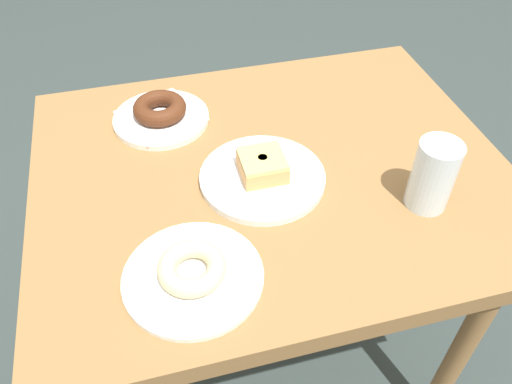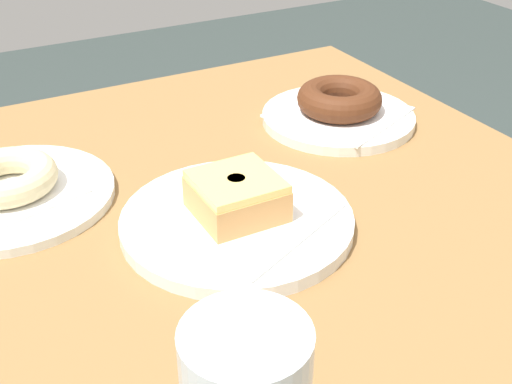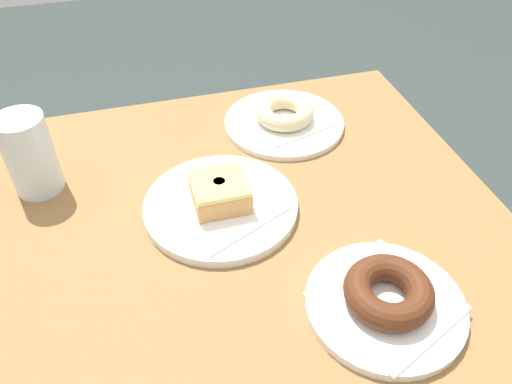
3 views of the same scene
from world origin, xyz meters
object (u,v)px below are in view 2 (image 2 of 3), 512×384
plate_glazed_square (237,221)px  donut_glazed_square (237,196)px  plate_sugar_ring (11,196)px  plate_chocolate_ring (338,118)px  donut_sugar_ring (7,177)px  donut_chocolate_ring (339,99)px

plate_glazed_square → donut_glazed_square: donut_glazed_square is taller
plate_sugar_ring → plate_chocolate_ring: bearing=-90.5°
donut_sugar_ring → donut_chocolate_ring: bearing=-90.5°
plate_chocolate_ring → donut_glazed_square: (-0.16, 0.23, 0.03)m
plate_sugar_ring → plate_glazed_square: size_ratio=0.94×
donut_chocolate_ring → plate_glazed_square: 0.29m
plate_sugar_ring → donut_glazed_square: size_ratio=2.72×
donut_glazed_square → donut_sugar_ring: bearing=49.4°
plate_chocolate_ring → plate_glazed_square: size_ratio=0.86×
plate_sugar_ring → donut_sugar_ring: (0.00, 0.00, 0.02)m
plate_sugar_ring → donut_chocolate_ring: bearing=-90.5°
donut_chocolate_ring → plate_chocolate_ring: bearing=0.0°
donut_sugar_ring → donut_glazed_square: size_ratio=1.31×
plate_chocolate_ring → donut_sugar_ring: 0.43m
donut_chocolate_ring → plate_sugar_ring: donut_chocolate_ring is taller
donut_sugar_ring → plate_glazed_square: donut_sugar_ring is taller
plate_glazed_square → donut_sugar_ring: bearing=49.4°
donut_chocolate_ring → plate_sugar_ring: size_ratio=0.50×
donut_sugar_ring → plate_glazed_square: 0.25m
plate_chocolate_ring → donut_chocolate_ring: size_ratio=1.81×
plate_glazed_square → donut_glazed_square: 0.03m
donut_chocolate_ring → donut_sugar_ring: donut_chocolate_ring is taller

